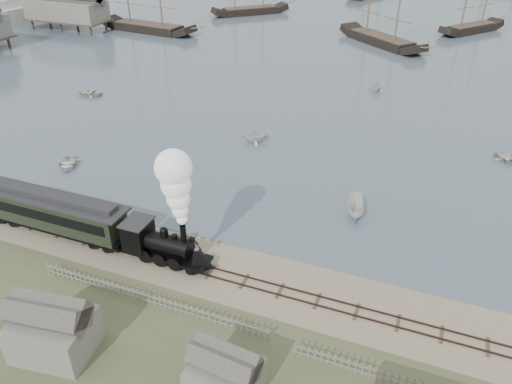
% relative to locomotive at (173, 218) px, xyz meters
% --- Properties ---
extents(ground, '(600.00, 600.00, 0.00)m').
position_rel_locomotive_xyz_m(ground, '(7.01, 2.00, -4.60)').
color(ground, tan).
rests_on(ground, ground).
extents(rail_track, '(120.00, 1.80, 0.16)m').
position_rel_locomotive_xyz_m(rail_track, '(7.01, 0.00, -4.56)').
color(rail_track, '#33201C').
rests_on(rail_track, ground).
extents(picket_fence_west, '(19.00, 0.10, 1.20)m').
position_rel_locomotive_xyz_m(picket_fence_west, '(0.51, -5.00, -4.60)').
color(picket_fence_west, slate).
rests_on(picket_fence_west, ground).
extents(shed_left, '(5.00, 4.00, 4.10)m').
position_rel_locomotive_xyz_m(shed_left, '(-2.99, -11.00, -4.60)').
color(shed_left, slate).
rests_on(shed_left, ground).
extents(locomotive, '(8.01, 2.99, 9.99)m').
position_rel_locomotive_xyz_m(locomotive, '(0.00, 0.00, 0.00)').
color(locomotive, black).
rests_on(locomotive, ground).
extents(passenger_coach, '(14.53, 2.80, 3.53)m').
position_rel_locomotive_xyz_m(passenger_coach, '(-12.21, 0.00, -2.37)').
color(passenger_coach, black).
rests_on(passenger_coach, ground).
extents(beached_dinghy, '(4.88, 5.26, 0.89)m').
position_rel_locomotive_xyz_m(beached_dinghy, '(-0.05, 1.73, -4.16)').
color(beached_dinghy, silver).
rests_on(beached_dinghy, ground).
extents(rowboat_0, '(4.66, 4.24, 0.79)m').
position_rel_locomotive_xyz_m(rowboat_0, '(-19.98, 10.43, -4.14)').
color(rowboat_0, silver).
rests_on(rowboat_0, harbor_water).
extents(rowboat_1, '(3.99, 4.23, 1.77)m').
position_rel_locomotive_xyz_m(rowboat_1, '(-2.87, 24.31, -3.65)').
color(rowboat_1, silver).
rests_on(rowboat_1, harbor_water).
extents(rowboat_2, '(4.21, 2.36, 1.54)m').
position_rel_locomotive_xyz_m(rowboat_2, '(12.08, 12.76, -3.77)').
color(rowboat_2, silver).
rests_on(rowboat_2, harbor_water).
extents(rowboat_3, '(3.96, 4.38, 0.75)m').
position_rel_locomotive_xyz_m(rowboat_3, '(26.29, 30.19, -4.17)').
color(rowboat_3, silver).
rests_on(rowboat_3, harbor_water).
extents(rowboat_6, '(3.18, 4.27, 0.85)m').
position_rel_locomotive_xyz_m(rowboat_6, '(-32.56, 30.39, -4.12)').
color(rowboat_6, silver).
rests_on(rowboat_6, harbor_water).
extents(rowboat_7, '(3.50, 3.19, 1.59)m').
position_rel_locomotive_xyz_m(rowboat_7, '(7.80, 48.32, -3.75)').
color(rowboat_7, silver).
rests_on(rowboat_7, harbor_water).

